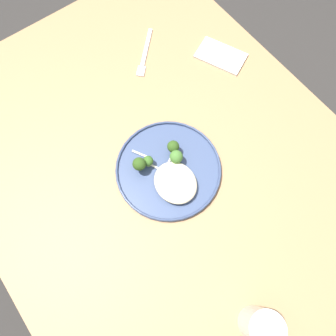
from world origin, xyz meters
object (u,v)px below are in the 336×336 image
object	(u,v)px
dinner_plate	(168,169)
broccoli_floret_small_sprig	(173,147)
seared_scallop_tiny_bay	(183,192)
folded_napkin	(221,56)
broccoli_floret_tall_stalk	(139,164)
broccoli_floret_split_head	(176,157)
seared_scallop_left_edge	(177,184)
seared_scallop_center_golden	(175,176)
dinner_fork	(145,54)
broccoli_floret_front_edge	(148,161)
water_glass	(260,326)
seared_scallop_rear_pale	(164,187)
seared_scallop_half_hidden	(172,168)

from	to	relation	value
dinner_plate	broccoli_floret_small_sprig	bearing A→B (deg)	-51.93
seared_scallop_tiny_bay	folded_napkin	xyz separation A→B (m)	(0.28, -0.38, -0.02)
broccoli_floret_tall_stalk	broccoli_floret_split_head	distance (m)	0.10
seared_scallop_left_edge	broccoli_floret_split_head	xyz separation A→B (m)	(0.06, -0.04, 0.02)
seared_scallop_center_golden	dinner_fork	size ratio (longest dim) A/B	0.20
broccoli_floret_split_head	broccoli_floret_front_edge	bearing A→B (deg)	59.95
seared_scallop_center_golden	folded_napkin	size ratio (longest dim) A/B	0.19
seared_scallop_center_golden	broccoli_floret_split_head	world-z (taller)	broccoli_floret_split_head
dinner_fork	broccoli_floret_tall_stalk	bearing A→B (deg)	142.62
broccoli_floret_split_head	water_glass	distance (m)	0.44
dinner_plate	folded_napkin	bearing A→B (deg)	-60.63
seared_scallop_rear_pale	dinner_fork	world-z (taller)	seared_scallop_rear_pale
broccoli_floret_tall_stalk	water_glass	distance (m)	0.47
broccoli_floret_tall_stalk	broccoli_floret_small_sprig	bearing A→B (deg)	-97.10
dinner_plate	broccoli_floret_tall_stalk	xyz separation A→B (m)	(0.05, 0.06, 0.04)
seared_scallop_tiny_bay	seared_scallop_rear_pale	size ratio (longest dim) A/B	1.35
seared_scallop_center_golden	broccoli_floret_small_sprig	xyz separation A→B (m)	(0.06, -0.04, 0.02)
seared_scallop_left_edge	dinner_plate	bearing A→B (deg)	-9.40
broccoli_floret_split_head	broccoli_floret_front_edge	world-z (taller)	broccoli_floret_split_head
seared_scallop_rear_pale	broccoli_floret_tall_stalk	size ratio (longest dim) A/B	0.47
seared_scallop_half_hidden	dinner_fork	bearing A→B (deg)	-24.99
broccoli_floret_small_sprig	broccoli_floret_split_head	xyz separation A→B (m)	(-0.03, 0.01, -0.00)
dinner_plate	broccoli_floret_small_sprig	xyz separation A→B (m)	(0.03, -0.04, 0.03)
broccoli_floret_small_sprig	broccoli_floret_front_edge	xyz separation A→B (m)	(0.01, 0.08, -0.01)
seared_scallop_left_edge	broccoli_floret_split_head	distance (m)	0.07
seared_scallop_center_golden	broccoli_floret_front_edge	distance (m)	0.08
broccoli_floret_small_sprig	dinner_plate	bearing A→B (deg)	128.07
broccoli_floret_tall_stalk	dinner_fork	world-z (taller)	broccoli_floret_tall_stalk
seared_scallop_left_edge	seared_scallop_half_hidden	bearing A→B (deg)	-21.45
seared_scallop_half_hidden	folded_napkin	bearing A→B (deg)	-59.11
broccoli_floret_tall_stalk	seared_scallop_half_hidden	bearing A→B (deg)	-128.87
seared_scallop_left_edge	dinner_fork	world-z (taller)	seared_scallop_left_edge
seared_scallop_left_edge	broccoli_floret_small_sprig	distance (m)	0.10
seared_scallop_half_hidden	broccoli_floret_tall_stalk	bearing A→B (deg)	51.13
seared_scallop_center_golden	broccoli_floret_front_edge	size ratio (longest dim) A/B	0.73
dinner_fork	water_glass	bearing A→B (deg)	162.56
seared_scallop_tiny_bay	seared_scallop_half_hidden	xyz separation A→B (m)	(0.07, -0.02, 0.00)
seared_scallop_tiny_bay	broccoli_floret_split_head	xyz separation A→B (m)	(0.08, -0.04, 0.02)
folded_napkin	seared_scallop_rear_pale	bearing A→B (deg)	120.93
seared_scallop_left_edge	dinner_fork	bearing A→B (deg)	-24.64
seared_scallop_rear_pale	broccoli_floret_small_sprig	xyz separation A→B (m)	(0.07, -0.08, 0.02)
dinner_plate	broccoli_floret_small_sprig	distance (m)	0.06
broccoli_floret_small_sprig	broccoli_floret_front_edge	world-z (taller)	broccoli_floret_small_sprig
broccoli_floret_front_edge	dinner_fork	bearing A→B (deg)	-34.04
seared_scallop_left_edge	seared_scallop_half_hidden	xyz separation A→B (m)	(0.04, -0.02, 0.00)
broccoli_floret_tall_stalk	broccoli_floret_front_edge	world-z (taller)	broccoli_floret_tall_stalk
seared_scallop_left_edge	broccoli_floret_front_edge	distance (m)	0.10
seared_scallop_tiny_bay	dinner_fork	bearing A→B (deg)	-23.31
broccoli_floret_tall_stalk	broccoli_floret_split_head	xyz separation A→B (m)	(-0.04, -0.09, -0.01)
seared_scallop_half_hidden	seared_scallop_tiny_bay	bearing A→B (deg)	166.16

